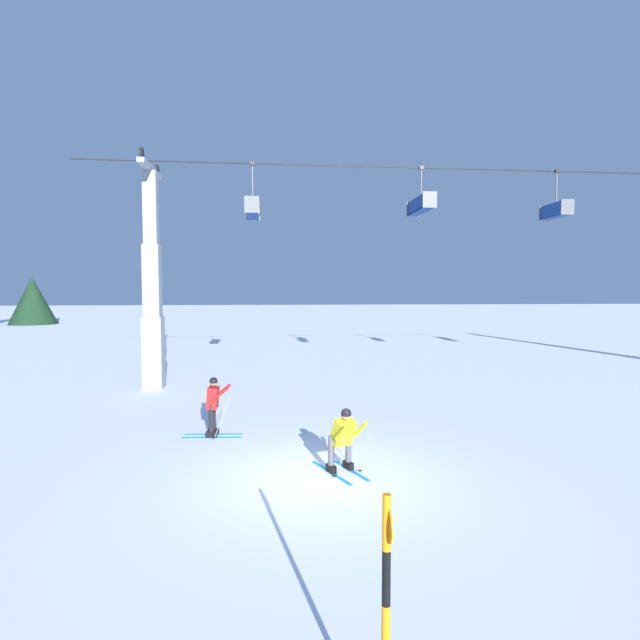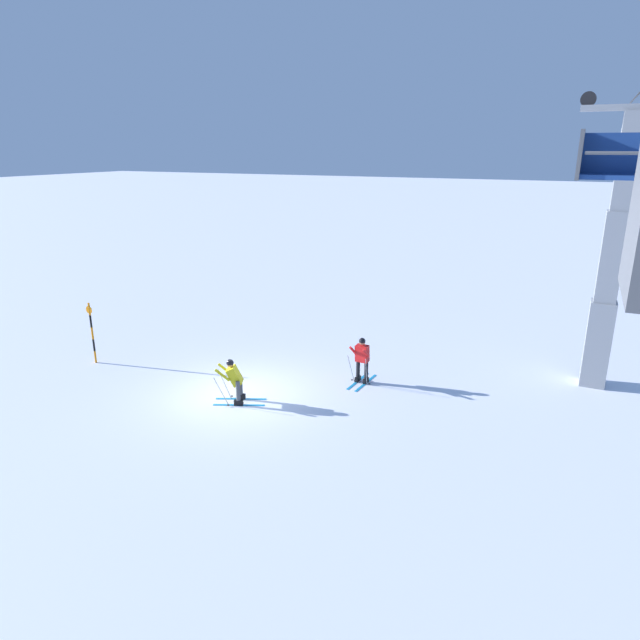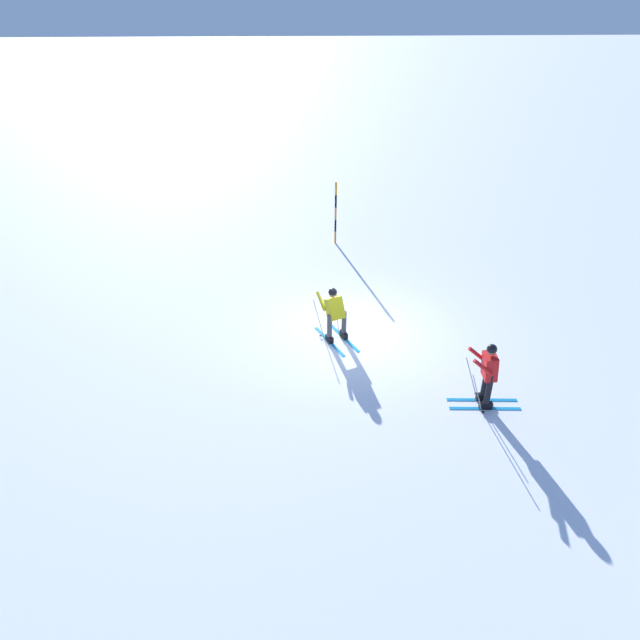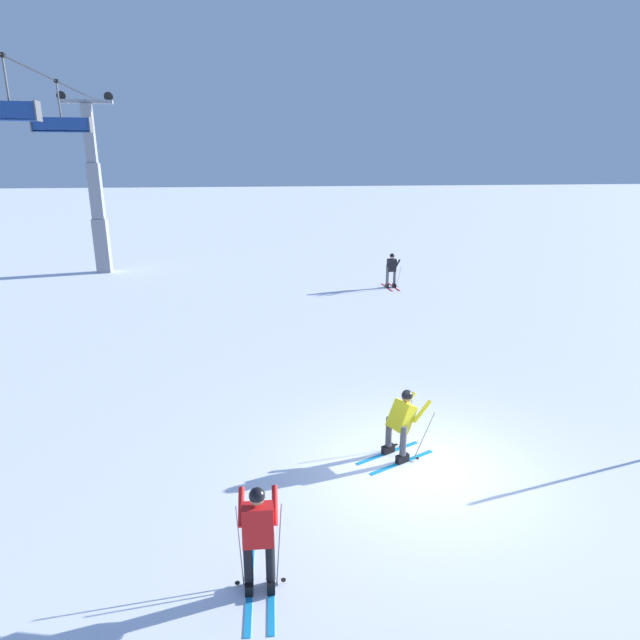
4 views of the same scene
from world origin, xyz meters
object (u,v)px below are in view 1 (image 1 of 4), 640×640
at_px(chairlift_seat_nearest, 251,209).
at_px(chairlift_seat_middle, 554,210).
at_px(skier_distant_uphill, 213,403).
at_px(skier_carving_main, 343,436).
at_px(trail_marker_pole, 386,622).
at_px(chairlift_seat_second, 419,205).
at_px(lift_tower_near, 152,293).

bearing_deg(chairlift_seat_nearest, chairlift_seat_middle, -0.00).
height_order(chairlift_seat_nearest, skier_distant_uphill, chairlift_seat_nearest).
height_order(skier_carving_main, skier_distant_uphill, skier_distant_uphill).
xyz_separation_m(chairlift_seat_middle, trail_marker_pole, (-11.20, -16.48, -6.12)).
relative_size(chairlift_seat_nearest, skier_distant_uphill, 1.35).
height_order(chairlift_seat_second, trail_marker_pole, chairlift_seat_second).
relative_size(chairlift_seat_middle, trail_marker_pole, 0.89).
distance_m(chairlift_seat_nearest, skier_distant_uphill, 9.43).
relative_size(chairlift_seat_middle, skier_distant_uphill, 1.25).
xyz_separation_m(chairlift_seat_second, trail_marker_pole, (-5.27, -16.48, -6.21)).
bearing_deg(chairlift_seat_middle, chairlift_seat_nearest, 180.00).
xyz_separation_m(skier_carving_main, chairlift_seat_middle, (10.59, 10.00, 6.54)).
distance_m(lift_tower_near, chairlift_seat_nearest, 5.16).
xyz_separation_m(chairlift_seat_nearest, trail_marker_pole, (1.66, -16.48, -5.96)).
xyz_separation_m(skier_carving_main, trail_marker_pole, (-0.62, -6.48, 0.42)).
height_order(chairlift_seat_second, skier_distant_uphill, chairlift_seat_second).
height_order(chairlift_seat_nearest, chairlift_seat_middle, same).
distance_m(chairlift_seat_second, skier_distant_uphill, 12.29).
xyz_separation_m(chairlift_seat_middle, skier_distant_uphill, (-13.64, -7.00, -6.43)).
bearing_deg(chairlift_seat_middle, lift_tower_near, 180.00).
bearing_deg(chairlift_seat_second, chairlift_seat_middle, 0.00).
relative_size(skier_carving_main, chairlift_seat_nearest, 0.76).
bearing_deg(chairlift_seat_nearest, lift_tower_near, -180.00).
xyz_separation_m(chairlift_seat_nearest, chairlift_seat_second, (6.93, -0.00, 0.25)).
bearing_deg(skier_carving_main, chairlift_seat_middle, 43.37).
height_order(skier_carving_main, trail_marker_pole, trail_marker_pole).
distance_m(skier_carving_main, skier_distant_uphill, 4.28).
bearing_deg(skier_distant_uphill, chairlift_seat_second, 42.27).
bearing_deg(lift_tower_near, skier_carving_main, -58.29).
bearing_deg(chairlift_seat_nearest, skier_distant_uphill, -96.32).
height_order(chairlift_seat_second, chairlift_seat_middle, same).
bearing_deg(chairlift_seat_second, chairlift_seat_nearest, 180.00).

